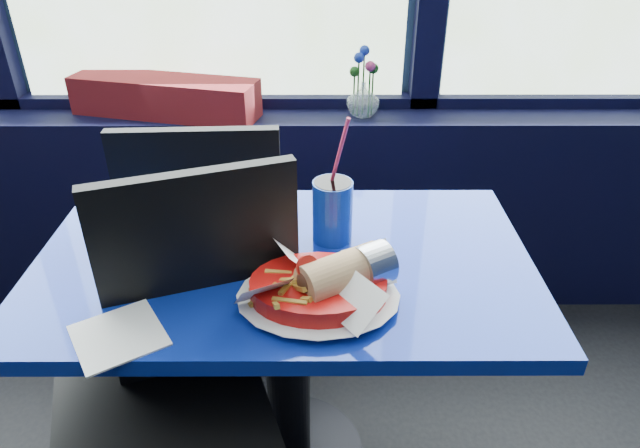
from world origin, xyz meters
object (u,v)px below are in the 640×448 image
at_px(chair_near_front, 182,374).
at_px(ketchup_bottle, 269,173).
at_px(near_table, 286,315).
at_px(chair_near_back, 217,246).
at_px(planter_box, 165,97).
at_px(food_basket, 321,286).
at_px(soda_cup, 333,210).
at_px(flower_vase, 363,96).

bearing_deg(chair_near_front, ketchup_bottle, 52.87).
relative_size(near_table, chair_near_back, 1.19).
height_order(chair_near_back, planter_box, chair_near_back).
relative_size(food_basket, ketchup_bottle, 1.65).
distance_m(food_basket, ketchup_bottle, 0.47).
bearing_deg(soda_cup, flower_vase, 80.55).
bearing_deg(near_table, chair_near_front, -133.42).
bearing_deg(flower_vase, planter_box, 178.89).
height_order(food_basket, ketchup_bottle, ketchup_bottle).
bearing_deg(planter_box, chair_near_front, -62.85).
relative_size(planter_box, food_basket, 2.02).
xyz_separation_m(near_table, chair_near_front, (-0.22, -0.23, 0.02)).
bearing_deg(soda_cup, planter_box, 127.45).
height_order(food_basket, soda_cup, soda_cup).
height_order(planter_box, soda_cup, soda_cup).
distance_m(ketchup_bottle, soda_cup, 0.26).
bearing_deg(planter_box, flower_vase, 13.07).
xyz_separation_m(chair_near_front, chair_near_back, (-0.01, 0.54, -0.01)).
bearing_deg(ketchup_bottle, flower_vase, 61.99).
height_order(chair_near_front, flower_vase, flower_vase).
bearing_deg(planter_box, chair_near_back, -51.58).
relative_size(flower_vase, ketchup_bottle, 1.22).
height_order(near_table, ketchup_bottle, ketchup_bottle).
bearing_deg(food_basket, soda_cup, 77.29).
xyz_separation_m(planter_box, ketchup_bottle, (0.42, -0.57, -0.03)).
height_order(planter_box, ketchup_bottle, ketchup_bottle).
xyz_separation_m(chair_near_front, flower_vase, (0.46, 1.07, 0.28)).
distance_m(chair_near_front, flower_vase, 1.20).
bearing_deg(chair_near_back, soda_cup, 144.09).
distance_m(planter_box, food_basket, 1.17).
height_order(near_table, soda_cup, soda_cup).
distance_m(chair_near_front, ketchup_bottle, 0.59).
bearing_deg(soda_cup, ketchup_bottle, 131.66).
bearing_deg(flower_vase, chair_near_front, -113.43).
relative_size(chair_near_back, food_basket, 3.00).
distance_m(flower_vase, food_basket, 1.03).
relative_size(chair_near_front, flower_vase, 4.15).
bearing_deg(near_table, ketchup_bottle, 100.49).
distance_m(planter_box, ketchup_bottle, 0.71).
bearing_deg(chair_near_back, food_basket, 120.56).
bearing_deg(soda_cup, near_table, -144.45).
distance_m(chair_near_front, chair_near_back, 0.54).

